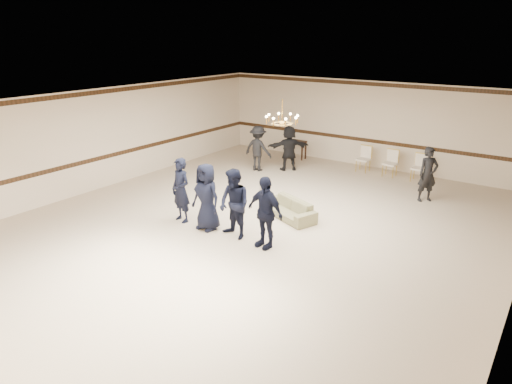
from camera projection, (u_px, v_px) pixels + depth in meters
room at (260, 167)px, 11.50m from camera, size 12.01×14.01×3.21m
chair_rail at (365, 140)px, 17.08m from camera, size 12.00×0.02×0.14m
crown_molding at (370, 84)px, 16.39m from camera, size 12.00×0.02×0.14m
chandelier at (282, 111)px, 11.85m from camera, size 0.94×0.94×0.89m
boy_a at (181, 190)px, 11.98m from camera, size 0.70×0.52×1.75m
boy_b at (206, 197)px, 11.48m from camera, size 0.90×0.62×1.75m
boy_c at (234, 204)px, 10.99m from camera, size 0.98×0.84×1.75m
boy_d at (265, 212)px, 10.50m from camera, size 1.08×0.58×1.75m
settee at (288, 209)px, 12.42m from camera, size 1.88×1.27×0.51m
adult_left at (258, 148)px, 16.51m from camera, size 1.10×0.66×1.67m
adult_mid at (289, 148)px, 16.56m from camera, size 1.45×1.43×1.67m
adult_right at (428, 174)px, 13.47m from camera, size 0.71×0.71×1.67m
banquet_chair_left at (363, 159)px, 16.48m from camera, size 0.47×0.47×0.93m
banquet_chair_mid at (390, 164)px, 15.94m from camera, size 0.48×0.48×0.93m
banquet_chair_right at (419, 168)px, 15.39m from camera, size 0.46×0.46×0.93m
console_table at (295, 149)px, 18.31m from camera, size 0.90×0.40×0.74m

